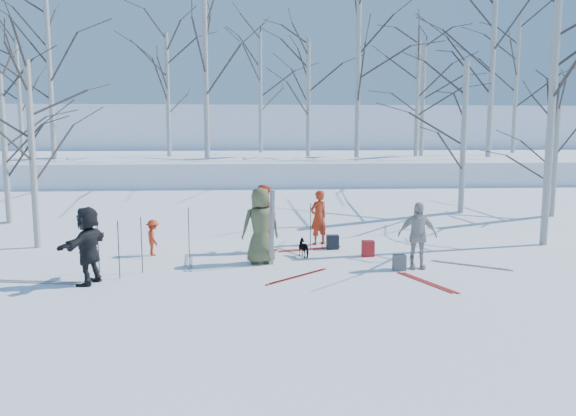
{
  "coord_description": "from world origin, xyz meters",
  "views": [
    {
      "loc": [
        -1.07,
        -13.27,
        3.34
      ],
      "look_at": [
        0.0,
        1.5,
        1.3
      ],
      "focal_mm": 35.0,
      "sensor_mm": 36.0,
      "label": 1
    }
  ],
  "objects": [
    {
      "name": "far_hill",
      "position": [
        0.0,
        38.0,
        2.0
      ],
      "size": [
        90.0,
        30.0,
        6.0
      ],
      "primitive_type": "cube",
      "color": "white",
      "rests_on": "ground"
    },
    {
      "name": "ski_pole_f",
      "position": [
        0.68,
        2.14,
        0.67
      ],
      "size": [
        0.02,
        0.02,
        1.34
      ],
      "primitive_type": "cylinder",
      "color": "black",
      "rests_on": "ground"
    },
    {
      "name": "ski_pole_e",
      "position": [
        -4.59,
        -0.02,
        0.67
      ],
      "size": [
        0.02,
        0.02,
        1.34
      ],
      "primitive_type": "cylinder",
      "color": "black",
      "rests_on": "ground"
    },
    {
      "name": "ski_pair_a",
      "position": [
        4.47,
        0.04,
        0.01
      ],
      "size": [
        2.0,
        2.09,
        0.02
      ],
      "primitive_type": null,
      "rotation": [
        0.0,
        0.0,
        0.95
      ],
      "color": "silver",
      "rests_on": "ground"
    },
    {
      "name": "ground",
      "position": [
        0.0,
        0.0,
        0.0
      ],
      "size": [
        120.0,
        120.0,
        0.0
      ],
      "primitive_type": "plane",
      "color": "white",
      "rests_on": "ground"
    },
    {
      "name": "birch_plateau_g",
      "position": [
        -11.55,
        13.89,
        4.88
      ],
      "size": [
        4.36,
        4.36,
        5.37
      ],
      "primitive_type": null,
      "color": "silver",
      "rests_on": "snow_plateau"
    },
    {
      "name": "birch_edge_d",
      "position": [
        -8.82,
        5.38,
        2.56
      ],
      "size": [
        4.18,
        4.18,
        5.11
      ],
      "primitive_type": null,
      "color": "silver",
      "rests_on": "ground"
    },
    {
      "name": "birch_plateau_h",
      "position": [
        6.96,
        12.27,
        4.78
      ],
      "size": [
        4.21,
        4.21,
        5.15
      ],
      "primitive_type": null,
      "color": "silver",
      "rests_on": "snow_plateau"
    },
    {
      "name": "backpack_grey",
      "position": [
        2.56,
        -0.29,
        0.19
      ],
      "size": [
        0.3,
        0.2,
        0.38
      ],
      "primitive_type": "cube",
      "color": "#54565C",
      "rests_on": "ground"
    },
    {
      "name": "birch_plateau_c",
      "position": [
        1.67,
        12.01,
        4.79
      ],
      "size": [
        4.23,
        4.23,
        5.19
      ],
      "primitive_type": null,
      "color": "silver",
      "rests_on": "snow_plateau"
    },
    {
      "name": "ski_pair_d",
      "position": [
        -5.71,
        -0.78,
        0.01
      ],
      "size": [
        0.86,
        1.97,
        0.02
      ],
      "primitive_type": null,
      "rotation": [
        0.0,
        0.0,
        1.39
      ],
      "color": "silver",
      "rests_on": "ground"
    },
    {
      "name": "ski_pole_d",
      "position": [
        -2.64,
        1.54,
        0.67
      ],
      "size": [
        0.02,
        0.02,
        1.34
      ],
      "primitive_type": "cylinder",
      "color": "black",
      "rests_on": "ground"
    },
    {
      "name": "birch_plateau_k",
      "position": [
        -9.26,
        11.32,
        5.68
      ],
      "size": [
        5.48,
        5.48,
        6.97
      ],
      "primitive_type": null,
      "color": "silver",
      "rests_on": "snow_plateau"
    },
    {
      "name": "ski_pole_b",
      "position": [
        1.06,
        2.5,
        0.67
      ],
      "size": [
        0.02,
        0.02,
        1.34
      ],
      "primitive_type": "cylinder",
      "color": "black",
      "rests_on": "ground"
    },
    {
      "name": "snow_ramp",
      "position": [
        0.0,
        7.0,
        0.15
      ],
      "size": [
        70.0,
        9.49,
        4.12
      ],
      "primitive_type": "cube",
      "rotation": [
        0.3,
        0.0,
        0.0
      ],
      "color": "white",
      "rests_on": "ground"
    },
    {
      "name": "birch_edge_e",
      "position": [
        6.4,
        5.76,
        2.85
      ],
      "size": [
        4.59,
        4.59,
        5.7
      ],
      "primitive_type": null,
      "color": "silver",
      "rests_on": "ground"
    },
    {
      "name": "ski_pole_a",
      "position": [
        -3.58,
        -0.09,
        0.67
      ],
      "size": [
        0.02,
        0.02,
        1.34
      ],
      "primitive_type": "cylinder",
      "color": "black",
      "rests_on": "ground"
    },
    {
      "name": "skier_red_seated",
      "position": [
        -3.63,
        1.81,
        0.49
      ],
      "size": [
        0.57,
        0.72,
        0.98
      ],
      "primitive_type": "imported",
      "rotation": [
        0.0,
        0.0,
        1.94
      ],
      "color": "red",
      "rests_on": "ground"
    },
    {
      "name": "birch_plateau_b",
      "position": [
        6.49,
        11.55,
        4.79
      ],
      "size": [
        4.23,
        4.23,
        5.19
      ],
      "primitive_type": null,
      "color": "silver",
      "rests_on": "snow_plateau"
    },
    {
      "name": "birch_plateau_d",
      "position": [
        12.86,
        15.42,
        5.54
      ],
      "size": [
        5.27,
        5.27,
        6.68
      ],
      "primitive_type": null,
      "color": "silver",
      "rests_on": "snow_plateau"
    },
    {
      "name": "birch_plateau_f",
      "position": [
        -0.35,
        16.71,
        5.29
      ],
      "size": [
        4.93,
        4.93,
        6.19
      ],
      "primitive_type": null,
      "color": "silver",
      "rests_on": "snow_plateau"
    },
    {
      "name": "birch_edge_a",
      "position": [
        -7.13,
        3.1,
        2.65
      ],
      "size": [
        4.31,
        4.31,
        5.29
      ],
      "primitive_type": null,
      "color": "silver",
      "rests_on": "ground"
    },
    {
      "name": "upright_ski_left",
      "position": [
        -0.5,
        0.46,
        0.95
      ],
      "size": [
        0.09,
        0.16,
        1.9
      ],
      "primitive_type": "cube",
      "rotation": [
        0.07,
        0.0,
        0.16
      ],
      "color": "silver",
      "rests_on": "ground"
    },
    {
      "name": "birch_plateau_j",
      "position": [
        3.68,
        10.95,
        5.54
      ],
      "size": [
        5.27,
        5.27,
        6.68
      ],
      "primitive_type": null,
      "color": "silver",
      "rests_on": "snow_plateau"
    },
    {
      "name": "birch_plateau_i",
      "position": [
        -4.57,
        12.42,
        4.9
      ],
      "size": [
        4.38,
        4.38,
        5.41
      ],
      "primitive_type": null,
      "color": "silver",
      "rests_on": "snow_plateau"
    },
    {
      "name": "skier_red_north",
      "position": [
        1.01,
        2.96,
        0.81
      ],
      "size": [
        0.7,
        0.63,
        1.61
      ],
      "primitive_type": "imported",
      "rotation": [
        0.0,
        0.0,
        3.66
      ],
      "color": "red",
      "rests_on": "ground"
    },
    {
      "name": "birch_plateau_e",
      "position": [
        9.49,
        10.75,
        6.03
      ],
      "size": [
        5.96,
        5.96,
        7.66
      ],
      "primitive_type": null,
      "color": "silver",
      "rests_on": "snow_plateau"
    },
    {
      "name": "snow_plateau",
      "position": [
        0.0,
        17.0,
        1.0
      ],
      "size": [
        70.0,
        18.0,
        2.2
      ],
      "primitive_type": "cube",
      "color": "white",
      "rests_on": "ground"
    },
    {
      "name": "skier_grey_west",
      "position": [
        -4.56,
        -0.97,
        0.86
      ],
      "size": [
        0.98,
        1.67,
        1.72
      ],
      "primitive_type": "imported",
      "rotation": [
        0.0,
        0.0,
        4.4
      ],
      "color": "black",
      "rests_on": "ground"
    },
    {
      "name": "dog",
      "position": [
        0.44,
        1.36,
        0.24
      ],
      "size": [
        0.47,
        0.63,
        0.48
      ],
      "primitive_type": "imported",
      "rotation": [
        0.0,
        0.0,
        3.55
      ],
      "color": "black",
      "rests_on": "ground"
    },
    {
      "name": "ski_pole_c",
      "position": [
        -3.99,
        -0.59,
        0.67
      ],
      "size": [
        0.02,
        0.02,
        1.34
      ],
      "primitive_type": "cylinder",
      "color": "black",
      "rests_on": "ground"
    },
    {
      "name": "birch_edge_c",
      "position": [
        9.54,
        5.41,
        2.12
      ],
      "size": [
        3.57,
        3.57,
        4.25
      ],
      "primitive_type": null,
      "color": "silver",
      "rests_on": "ground"
    },
    {
      "name": "skier_cream_east",
      "position": [
        3.04,
        -0.11,
        0.82
      ],
      "size": [
        0.98,
        0.44,
        1.64
      ],
      "primitive_type": "imported",
      "rotation": [
        0.0,
        0.0,
        -0.05
      ],
      "color": "beige",
      "rests_on": "ground"
    },
    {
      "name": "birch_edge_b",
      "position": [
        7.65,
        2.44,
        3.6
      ],
      "size": [
        5.64,
        5.64,
        7.21
      ],
      "primitive_type": null,
      "color": "silver",
      "rests_on": "ground"
    },
    {
      "name": "skier_redor_behind",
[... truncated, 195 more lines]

